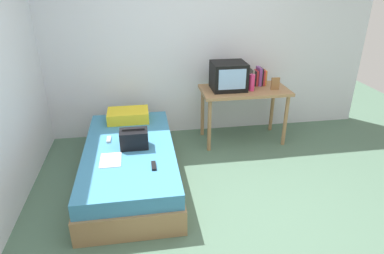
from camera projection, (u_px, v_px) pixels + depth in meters
The scene contains 13 objects.
ground_plane at pixel (220, 213), 3.34m from camera, with size 8.00×8.00×0.00m, color #4C6B56.
wall_back at pixel (189, 42), 4.59m from camera, with size 5.20×0.10×2.60m, color silver.
bed at pixel (130, 164), 3.79m from camera, with size 1.00×2.00×0.43m.
desk at pixel (244, 96), 4.53m from camera, with size 1.16×0.60×0.75m.
tv at pixel (228, 76), 4.40m from camera, with size 0.44×0.39×0.36m.
water_bottle at pixel (252, 83), 4.38m from camera, with size 0.08×0.08×0.22m, color #E53372.
book_row at pixel (258, 77), 4.60m from camera, with size 0.21×0.17×0.25m.
picture_frame at pixel (275, 84), 4.43m from camera, with size 0.11×0.02×0.16m, color olive.
pillow at pixel (128, 115), 4.33m from camera, with size 0.52×0.35×0.14m, color yellow.
handbag at pixel (134, 139), 3.65m from camera, with size 0.30×0.20×0.22m.
magazine at pixel (111, 160), 3.43m from camera, with size 0.21×0.29×0.01m, color white.
remote_dark at pixel (154, 166), 3.32m from camera, with size 0.04×0.16×0.02m, color black.
remote_silver at pixel (109, 139), 3.84m from camera, with size 0.04×0.14×0.02m, color #B7B7BC.
Camera 1 is at (-0.69, -2.60, 2.18)m, focal length 31.59 mm.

